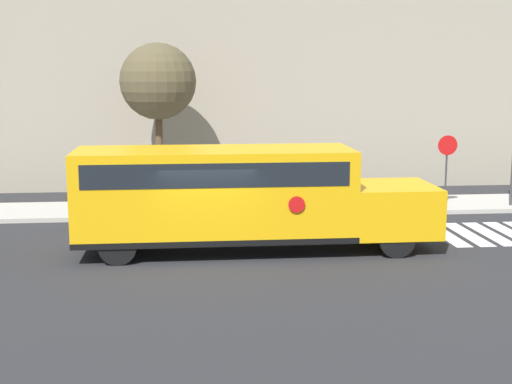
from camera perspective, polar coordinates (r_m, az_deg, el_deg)
ground_plane at (r=19.45m, az=-3.91°, el=-5.27°), size 60.00×60.00×0.00m
sidewalk_strip at (r=25.77m, az=-4.37°, el=-1.35°), size 44.00×3.00×0.15m
building_backdrop at (r=31.78m, az=-4.77°, el=9.48°), size 32.00×4.00×9.75m
crosswalk_stripes at (r=23.34m, az=18.14°, el=-3.18°), size 3.30×3.20×0.01m
school_bus at (r=19.77m, az=-1.56°, el=-0.12°), size 9.98×2.57×2.89m
stop_sign at (r=26.50m, az=15.02°, el=2.44°), size 0.71×0.10×2.72m
tree_far_sidewalk at (r=27.30m, az=-7.85°, el=8.70°), size 2.87×2.87×6.03m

